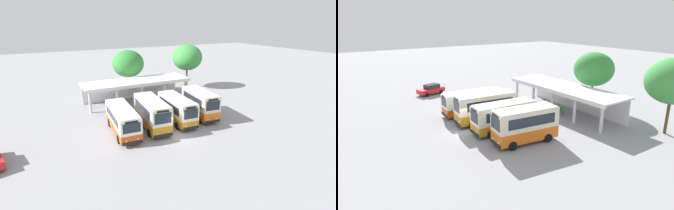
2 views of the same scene
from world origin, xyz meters
The scene contains 11 objects.
ground_plane centered at (0.00, 0.00, 0.00)m, with size 180.00×180.00×0.00m, color #939399.
city_bus_nearest_orange centered at (-5.01, 3.74, 1.67)m, with size 2.75×7.99×3.00m.
city_bus_second_in_row centered at (-1.48, 3.51, 1.92)m, with size 2.91×7.40×3.49m.
city_bus_middle_cream centered at (2.04, 3.77, 1.77)m, with size 2.57×7.29×3.21m.
city_bus_fourth_amber centered at (5.57, 3.88, 1.94)m, with size 2.90×6.72×3.53m.
terminal_canopy centered at (0.63, 14.55, 2.59)m, with size 16.52×5.08×3.40m.
waiting_chair_end_by_column centered at (0.31, 13.00, 0.52)m, with size 0.46×0.46×0.86m.
waiting_chair_second_from_end centered at (0.98, 13.04, 0.52)m, with size 0.46×0.46×0.86m.
waiting_chair_middle_seat centered at (1.66, 12.95, 0.52)m, with size 0.46×0.46×0.86m.
roadside_tree_behind_canopy centered at (1.04, 18.88, 5.20)m, with size 5.35×5.35×7.48m.
roadside_tree_east_of_canopy centered at (12.05, 17.69, 5.68)m, with size 5.55×5.55×8.04m.
Camera 1 is at (-12.47, -21.60, 12.20)m, focal length 26.58 mm.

